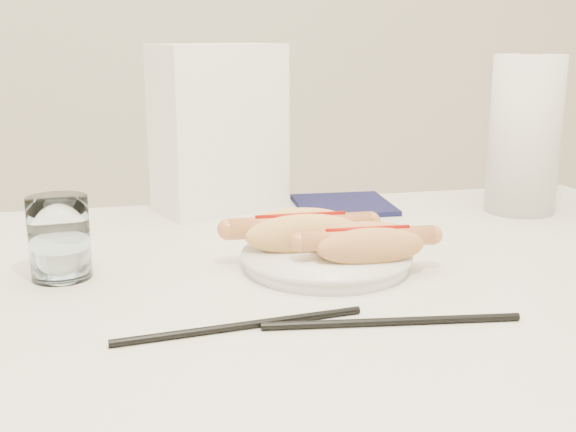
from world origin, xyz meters
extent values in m
cube|color=silver|center=(0.00, 0.00, 0.73)|extent=(1.20, 0.80, 0.04)
cylinder|color=silver|center=(0.54, 0.34, 0.35)|extent=(0.04, 0.04, 0.71)
cylinder|color=white|center=(0.06, 0.04, 0.76)|extent=(0.20, 0.20, 0.02)
ellipsoid|color=#F0B660|center=(0.04, 0.05, 0.79)|extent=(0.14, 0.04, 0.05)
ellipsoid|color=#F0B660|center=(0.04, 0.08, 0.79)|extent=(0.14, 0.04, 0.05)
ellipsoid|color=#F0B660|center=(0.04, 0.07, 0.78)|extent=(0.12, 0.05, 0.03)
cylinder|color=#C77446|center=(0.04, 0.07, 0.80)|extent=(0.17, 0.03, 0.03)
cylinder|color=#990A05|center=(0.04, 0.07, 0.81)|extent=(0.11, 0.01, 0.01)
ellipsoid|color=tan|center=(0.10, -0.01, 0.79)|extent=(0.12, 0.04, 0.04)
ellipsoid|color=tan|center=(0.10, 0.02, 0.79)|extent=(0.12, 0.04, 0.04)
ellipsoid|color=tan|center=(0.10, 0.01, 0.78)|extent=(0.11, 0.05, 0.02)
cylinder|color=#CA7647|center=(0.10, 0.01, 0.79)|extent=(0.15, 0.03, 0.02)
cylinder|color=#990A05|center=(0.10, 0.01, 0.80)|extent=(0.10, 0.01, 0.01)
cylinder|color=white|center=(-0.24, 0.07, 0.80)|extent=(0.07, 0.07, 0.09)
cylinder|color=black|center=(-0.06, -0.12, 0.75)|extent=(0.24, 0.04, 0.01)
cylinder|color=black|center=(0.08, -0.14, 0.75)|extent=(0.24, 0.04, 0.01)
cube|color=white|center=(-0.02, 0.35, 0.87)|extent=(0.21, 0.17, 0.25)
cube|color=#12133B|center=(0.17, 0.32, 0.75)|extent=(0.15, 0.15, 0.01)
cylinder|color=silver|center=(0.42, 0.24, 0.87)|extent=(0.12, 0.12, 0.24)
camera|label=1|loc=(-0.15, -0.73, 1.02)|focal=44.77mm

